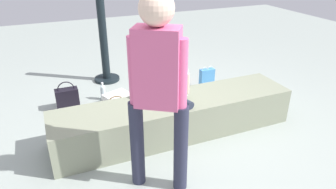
{
  "coord_description": "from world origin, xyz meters",
  "views": [
    {
      "loc": [
        -1.14,
        -2.51,
        1.78
      ],
      "look_at": [
        -0.22,
        -0.32,
        0.63
      ],
      "focal_mm": 33.0,
      "sensor_mm": 36.0,
      "label": 1
    }
  ],
  "objects_px": {
    "child_seated": "(176,81)",
    "handbag_brown_canvas": "(117,113)",
    "handbag_black_leather": "(67,99)",
    "cake_box_white": "(119,100)",
    "gift_bag": "(207,79)",
    "party_cup_red": "(184,77)",
    "cake_plate": "(155,102)",
    "adult_standing": "(158,81)",
    "water_bottle_near_gift": "(103,92)"
  },
  "relations": [
    {
      "from": "child_seated",
      "to": "handbag_brown_canvas",
      "type": "bearing_deg",
      "value": 139.14
    },
    {
      "from": "handbag_black_leather",
      "to": "cake_box_white",
      "type": "bearing_deg",
      "value": -11.96
    },
    {
      "from": "cake_box_white",
      "to": "handbag_brown_canvas",
      "type": "relative_size",
      "value": 0.91
    },
    {
      "from": "gift_bag",
      "to": "party_cup_red",
      "type": "relative_size",
      "value": 2.74
    },
    {
      "from": "cake_plate",
      "to": "handbag_black_leather",
      "type": "bearing_deg",
      "value": 127.07
    },
    {
      "from": "adult_standing",
      "to": "cake_plate",
      "type": "distance_m",
      "value": 0.87
    },
    {
      "from": "child_seated",
      "to": "cake_box_white",
      "type": "xyz_separation_m",
      "value": [
        -0.37,
        0.88,
        -0.53
      ]
    },
    {
      "from": "child_seated",
      "to": "handbag_black_leather",
      "type": "distance_m",
      "value": 1.47
    },
    {
      "from": "child_seated",
      "to": "cake_box_white",
      "type": "distance_m",
      "value": 1.09
    },
    {
      "from": "cake_plate",
      "to": "handbag_black_leather",
      "type": "xyz_separation_m",
      "value": [
        -0.75,
        0.99,
        -0.27
      ]
    },
    {
      "from": "party_cup_red",
      "to": "handbag_brown_canvas",
      "type": "distance_m",
      "value": 1.44
    },
    {
      "from": "adult_standing",
      "to": "handbag_black_leather",
      "type": "bearing_deg",
      "value": 107.95
    },
    {
      "from": "gift_bag",
      "to": "water_bottle_near_gift",
      "type": "relative_size",
      "value": 1.4
    },
    {
      "from": "handbag_black_leather",
      "to": "handbag_brown_canvas",
      "type": "height_order",
      "value": "handbag_black_leather"
    },
    {
      "from": "party_cup_red",
      "to": "cake_plate",
      "type": "bearing_deg",
      "value": -126.53
    },
    {
      "from": "water_bottle_near_gift",
      "to": "handbag_black_leather",
      "type": "distance_m",
      "value": 0.45
    },
    {
      "from": "water_bottle_near_gift",
      "to": "handbag_brown_canvas",
      "type": "distance_m",
      "value": 0.65
    },
    {
      "from": "child_seated",
      "to": "gift_bag",
      "type": "bearing_deg",
      "value": 45.21
    },
    {
      "from": "party_cup_red",
      "to": "water_bottle_near_gift",
      "type": "bearing_deg",
      "value": -173.02
    },
    {
      "from": "gift_bag",
      "to": "water_bottle_near_gift",
      "type": "distance_m",
      "value": 1.39
    },
    {
      "from": "handbag_black_leather",
      "to": "handbag_brown_canvas",
      "type": "relative_size",
      "value": 1.05
    },
    {
      "from": "gift_bag",
      "to": "handbag_black_leather",
      "type": "relative_size",
      "value": 0.92
    },
    {
      "from": "gift_bag",
      "to": "cake_box_white",
      "type": "relative_size",
      "value": 1.07
    },
    {
      "from": "gift_bag",
      "to": "handbag_black_leather",
      "type": "xyz_separation_m",
      "value": [
        -1.82,
        0.14,
        -0.01
      ]
    },
    {
      "from": "child_seated",
      "to": "party_cup_red",
      "type": "xyz_separation_m",
      "value": [
        0.69,
        1.23,
        -0.54
      ]
    },
    {
      "from": "gift_bag",
      "to": "party_cup_red",
      "type": "distance_m",
      "value": 0.41
    },
    {
      "from": "water_bottle_near_gift",
      "to": "handbag_brown_canvas",
      "type": "relative_size",
      "value": 0.69
    },
    {
      "from": "water_bottle_near_gift",
      "to": "party_cup_red",
      "type": "bearing_deg",
      "value": 6.98
    },
    {
      "from": "cake_plate",
      "to": "party_cup_red",
      "type": "distance_m",
      "value": 1.56
    },
    {
      "from": "gift_bag",
      "to": "water_bottle_near_gift",
      "type": "xyz_separation_m",
      "value": [
        -1.38,
        0.22,
        -0.04
      ]
    },
    {
      "from": "cake_plate",
      "to": "handbag_black_leather",
      "type": "relative_size",
      "value": 0.64
    },
    {
      "from": "child_seated",
      "to": "handbag_brown_canvas",
      "type": "xyz_separation_m",
      "value": [
        -0.51,
        0.44,
        -0.47
      ]
    },
    {
      "from": "child_seated",
      "to": "adult_standing",
      "type": "relative_size",
      "value": 0.31
    },
    {
      "from": "gift_bag",
      "to": "party_cup_red",
      "type": "height_order",
      "value": "gift_bag"
    },
    {
      "from": "adult_standing",
      "to": "cake_plate",
      "type": "height_order",
      "value": "adult_standing"
    },
    {
      "from": "child_seated",
      "to": "party_cup_red",
      "type": "distance_m",
      "value": 1.51
    },
    {
      "from": "cake_box_white",
      "to": "handbag_black_leather",
      "type": "distance_m",
      "value": 0.61
    },
    {
      "from": "child_seated",
      "to": "adult_standing",
      "type": "height_order",
      "value": "adult_standing"
    },
    {
      "from": "cake_plate",
      "to": "cake_box_white",
      "type": "bearing_deg",
      "value": 100.42
    },
    {
      "from": "handbag_black_leather",
      "to": "handbag_brown_canvas",
      "type": "distance_m",
      "value": 0.73
    },
    {
      "from": "adult_standing",
      "to": "handbag_brown_canvas",
      "type": "height_order",
      "value": "adult_standing"
    },
    {
      "from": "gift_bag",
      "to": "handbag_brown_canvas",
      "type": "bearing_deg",
      "value": -162.77
    },
    {
      "from": "adult_standing",
      "to": "cake_box_white",
      "type": "xyz_separation_m",
      "value": [
        0.06,
        1.52,
        -0.87
      ]
    },
    {
      "from": "party_cup_red",
      "to": "handbag_black_leather",
      "type": "xyz_separation_m",
      "value": [
        -1.66,
        -0.23,
        0.07
      ]
    },
    {
      "from": "cake_box_white",
      "to": "child_seated",
      "type": "bearing_deg",
      "value": -66.91
    },
    {
      "from": "cake_plate",
      "to": "handbag_brown_canvas",
      "type": "relative_size",
      "value": 0.67
    },
    {
      "from": "water_bottle_near_gift",
      "to": "party_cup_red",
      "type": "distance_m",
      "value": 1.23
    },
    {
      "from": "child_seated",
      "to": "water_bottle_near_gift",
      "type": "xyz_separation_m",
      "value": [
        -0.52,
        1.08,
        -0.49
      ]
    },
    {
      "from": "cake_box_white",
      "to": "handbag_brown_canvas",
      "type": "bearing_deg",
      "value": -106.9
    },
    {
      "from": "handbag_brown_canvas",
      "to": "adult_standing",
      "type": "bearing_deg",
      "value": -86.03
    }
  ]
}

